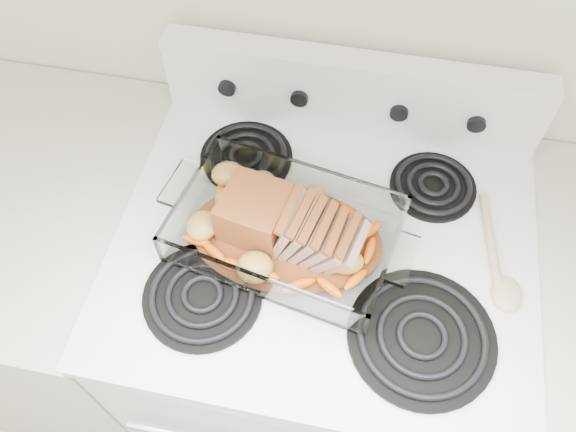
% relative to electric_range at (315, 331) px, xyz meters
% --- Properties ---
extents(electric_range, '(0.78, 0.70, 1.12)m').
position_rel_electric_range_xyz_m(electric_range, '(0.00, 0.00, 0.00)').
color(electric_range, white).
rests_on(electric_range, ground).
extents(counter_left, '(0.58, 0.68, 0.93)m').
position_rel_electric_range_xyz_m(counter_left, '(-0.67, -0.00, -0.02)').
color(counter_left, beige).
rests_on(counter_left, ground).
extents(baking_dish, '(0.39, 0.25, 0.07)m').
position_rel_electric_range_xyz_m(baking_dish, '(-0.07, -0.02, 0.48)').
color(baking_dish, white).
rests_on(baking_dish, electric_range).
extents(pork_roast, '(0.26, 0.11, 0.09)m').
position_rel_electric_range_xyz_m(pork_roast, '(-0.09, -0.02, 0.51)').
color(pork_roast, brown).
rests_on(pork_roast, baking_dish).
extents(roast_vegetables, '(0.34, 0.19, 0.04)m').
position_rel_electric_range_xyz_m(roast_vegetables, '(-0.07, 0.01, 0.49)').
color(roast_vegetables, '#F75206').
rests_on(roast_vegetables, baking_dish).
extents(wooden_spoon, '(0.08, 0.24, 0.02)m').
position_rel_electric_range_xyz_m(wooden_spoon, '(0.32, -0.01, 0.46)').
color(wooden_spoon, tan).
rests_on(wooden_spoon, electric_range).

